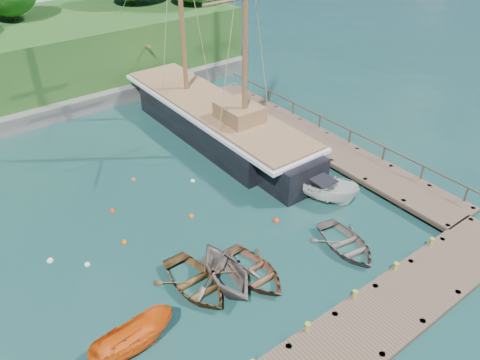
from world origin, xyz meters
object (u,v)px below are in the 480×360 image
Objects in this scene: rowboat_1 at (226,285)px; cabin_boat_white at (320,198)px; rowboat_0 at (196,288)px; rowboat_2 at (253,276)px; motorboat_orange at (135,349)px; schooner at (214,123)px; rowboat_3 at (346,248)px.

cabin_boat_white is (8.88, 2.31, 0.00)m from rowboat_1.
rowboat_1 is at bearing -30.21° from rowboat_0.
rowboat_2 is 1.08× the size of motorboat_orange.
motorboat_orange is 0.14× the size of schooner.
schooner is at bearing 61.77° from rowboat_2.
cabin_boat_white is at bearing -87.08° from schooner.
motorboat_orange reaches higher than rowboat_3.
rowboat_0 is at bearing -127.77° from schooner.
rowboat_2 is at bearing 175.72° from rowboat_3.
rowboat_2 is (1.41, -0.37, 0.00)m from rowboat_1.
rowboat_0 is at bearing 156.69° from rowboat_2.
rowboat_3 is (5.28, -1.40, 0.00)m from rowboat_2.
rowboat_3 is 15.00m from schooner.
rowboat_1 is at bearing -84.30° from motorboat_orange.
rowboat_1 reaches higher than cabin_boat_white.
rowboat_3 is at bearing -17.72° from rowboat_0.
rowboat_2 is (2.70, -1.12, 0.00)m from rowboat_0.
cabin_boat_white is (2.20, 4.09, 0.00)m from rowboat_3.
rowboat_1 is 1.10× the size of motorboat_orange.
schooner is (1.72, 14.87, 1.08)m from rowboat_3.
cabin_boat_white is 10.84m from schooner.
cabin_boat_white is (7.47, 2.69, 0.00)m from rowboat_2.
schooner is (9.70, 12.34, 1.08)m from rowboat_0.
rowboat_2 is 1.01× the size of rowboat_3.
motorboat_orange is at bearing -178.66° from rowboat_2.
cabin_boat_white reaches higher than rowboat_3.
rowboat_0 is at bearing 168.83° from cabin_boat_white.
schooner reaches higher than rowboat_3.
rowboat_1 reaches higher than rowboat_2.
motorboat_orange is at bearing -174.92° from rowboat_3.
rowboat_1 reaches higher than motorboat_orange.
rowboat_0 is 2.92m from rowboat_2.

